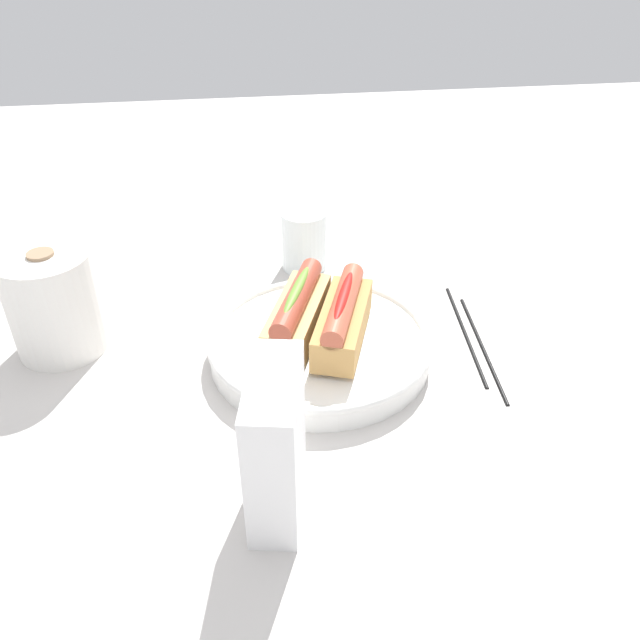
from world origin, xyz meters
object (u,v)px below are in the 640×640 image
object	(u,v)px
napkin_box	(276,445)
serving_bowl	(320,344)
chopstick_far	(482,345)
hotdog_front	(343,317)
water_glass	(304,242)
paper_towel_roll	(54,303)
hotdog_back	(297,312)
chopstick_near	(465,332)

from	to	relation	value
napkin_box	serving_bowl	bearing A→B (deg)	-7.09
chopstick_far	hotdog_front	bearing A→B (deg)	94.90
napkin_box	hotdog_front	bearing A→B (deg)	-13.98
water_glass	paper_towel_roll	size ratio (longest dim) A/B	0.67
hotdog_front	serving_bowl	bearing A→B (deg)	70.20
hotdog_back	paper_towel_roll	distance (m)	0.30
water_glass	chopstick_far	world-z (taller)	water_glass
chopstick_far	hotdog_back	bearing A→B (deg)	90.35
hotdog_front	hotdog_back	size ratio (longest dim) A/B	1.00
hotdog_front	hotdog_back	xyz separation A→B (m)	(0.02, 0.05, 0.00)
hotdog_back	water_glass	xyz separation A→B (m)	(0.22, -0.03, -0.02)
napkin_box	chopstick_far	world-z (taller)	napkin_box
water_glass	napkin_box	xyz separation A→B (m)	(-0.44, 0.08, 0.03)
water_glass	napkin_box	world-z (taller)	napkin_box
paper_towel_roll	chopstick_near	world-z (taller)	paper_towel_roll
chopstick_far	water_glass	bearing A→B (deg)	45.15
serving_bowl	hotdog_back	xyz separation A→B (m)	(0.01, 0.03, 0.04)
napkin_box	hotdog_back	bearing A→B (deg)	-0.26
hotdog_front	chopstick_near	bearing A→B (deg)	-80.11
hotdog_back	paper_towel_roll	bearing A→B (deg)	79.04
serving_bowl	chopstick_far	bearing A→B (deg)	-92.78
water_glass	chopstick_near	size ratio (longest dim) A/B	0.41
hotdog_front	paper_towel_roll	distance (m)	0.35
serving_bowl	paper_towel_roll	size ratio (longest dim) A/B	2.04
hotdog_front	water_glass	bearing A→B (deg)	4.39
serving_bowl	paper_towel_roll	xyz separation A→B (m)	(0.07, 0.32, 0.05)
hotdog_back	chopstick_far	world-z (taller)	hotdog_back
serving_bowl	napkin_box	bearing A→B (deg)	162.14
hotdog_front	paper_towel_roll	bearing A→B (deg)	77.66
serving_bowl	water_glass	xyz separation A→B (m)	(0.23, -0.01, 0.02)
serving_bowl	hotdog_back	bearing A→B (deg)	70.20
chopstick_near	hotdog_front	bearing A→B (deg)	105.41
paper_towel_roll	chopstick_near	bearing A→B (deg)	-95.11
hotdog_back	napkin_box	size ratio (longest dim) A/B	1.05
water_glass	chopstick_far	size ratio (longest dim) A/B	0.41
hotdog_back	serving_bowl	bearing A→B (deg)	-109.80
hotdog_front	paper_towel_roll	world-z (taller)	paper_towel_roll
hotdog_front	chopstick_near	xyz separation A→B (m)	(0.03, -0.17, -0.06)
serving_bowl	hotdog_back	world-z (taller)	hotdog_back
hotdog_front	hotdog_back	distance (m)	0.06
hotdog_front	paper_towel_roll	size ratio (longest dim) A/B	1.18
chopstick_near	chopstick_far	distance (m)	0.03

